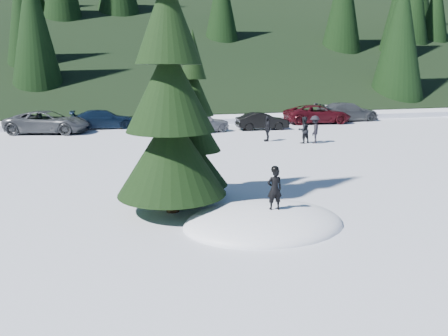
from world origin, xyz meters
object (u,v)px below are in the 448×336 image
object	(u,v)px
adult_1	(267,129)
adult_0	(304,130)
adult_2	(315,129)
car_7	(347,112)
spruce_short	(194,134)
car_5	(262,121)
car_4	(199,122)
car_3	(104,119)
child_skier	(275,189)
spruce_tall	(170,99)
car_6	(317,114)
car_2	(48,122)

from	to	relation	value
adult_1	adult_0	bearing A→B (deg)	65.65
adult_2	car_7	size ratio (longest dim) A/B	0.30
spruce_short	car_5	distance (m)	17.39
adult_2	car_4	world-z (taller)	adult_2
car_3	child_skier	bearing A→B (deg)	-169.70
adult_1	spruce_tall	bearing A→B (deg)	-21.97
adult_1	car_6	size ratio (longest dim) A/B	0.28
spruce_tall	child_skier	distance (m)	3.88
adult_0	adult_1	xyz separation A→B (m)	(-1.73, 1.27, -0.02)
spruce_short	car_3	xyz separation A→B (m)	(-2.34, 19.05, -1.43)
adult_0	car_5	world-z (taller)	adult_0
child_skier	adult_0	xyz separation A→B (m)	(7.09, 12.33, -0.27)
car_7	adult_1	bearing A→B (deg)	127.26
child_skier	car_4	distance (m)	18.38
spruce_tall	car_3	size ratio (longest dim) A/B	1.85
adult_0	car_7	size ratio (longest dim) A/B	0.29
car_3	car_4	bearing A→B (deg)	-124.15
spruce_short	car_3	bearing A→B (deg)	97.00
adult_0	car_2	distance (m)	16.86
spruce_tall	car_5	size ratio (longest dim) A/B	2.33
spruce_short	adult_2	size ratio (longest dim) A/B	3.37
car_4	car_5	bearing A→B (deg)	-105.94
car_5	adult_2	bearing A→B (deg)	-169.85
spruce_tall	car_2	bearing A→B (deg)	104.87
car_3	car_6	world-z (taller)	car_6
spruce_tall	car_5	distance (m)	19.23
adult_1	car_2	size ratio (longest dim) A/B	0.28
adult_0	adult_2	size ratio (longest dim) A/B	0.97
spruce_tall	spruce_short	xyz separation A→B (m)	(1.00, 1.40, -1.22)
car_5	spruce_short	bearing A→B (deg)	154.95
child_skier	car_5	xyz separation A→B (m)	(7.01, 18.58, -0.43)
car_3	adult_2	bearing A→B (deg)	-131.20
car_2	car_7	xyz separation A→B (m)	(23.26, 0.76, 0.02)
car_3	car_5	distance (m)	11.43
adult_0	adult_2	bearing A→B (deg)	151.58
adult_1	car_7	size ratio (longest dim) A/B	0.28
spruce_short	car_5	bearing A→B (deg)	60.98
car_4	car_5	distance (m)	4.70
adult_0	adult_1	size ratio (longest dim) A/B	1.03
spruce_tall	child_skier	bearing A→B (deg)	-40.28
spruce_tall	car_3	distance (m)	20.66
spruce_tall	spruce_short	size ratio (longest dim) A/B	1.60
spruce_short	car_2	size ratio (longest dim) A/B	0.99
spruce_short	car_6	size ratio (longest dim) A/B	1.02
spruce_tall	child_skier	size ratio (longest dim) A/B	7.69
adult_1	car_2	xyz separation A→B (m)	(-12.77, 7.33, 0.00)
car_2	adult_1	bearing A→B (deg)	-102.82
adult_0	adult_1	distance (m)	2.15
child_skier	car_2	bearing A→B (deg)	-66.01
child_skier	adult_1	distance (m)	14.62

